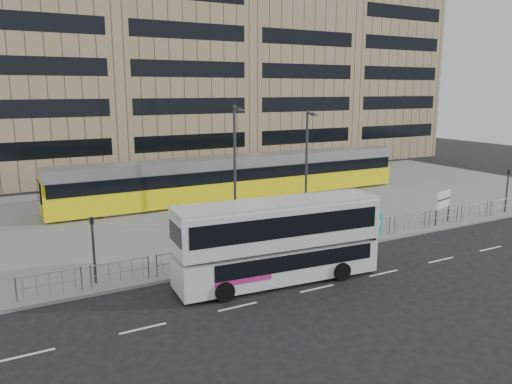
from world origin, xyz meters
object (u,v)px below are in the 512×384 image
traffic_light_west (93,241)px  lamp_post_west (235,161)px  pedestrian (353,208)px  traffic_light_east (507,185)px  lamp_post_east (307,157)px  station_sign (443,201)px  tram (239,177)px  double_decker_bus (278,239)px  ad_panel (377,224)px

traffic_light_west → lamp_post_west: size_ratio=0.40×
pedestrian → traffic_light_east: traffic_light_east is taller
pedestrian → lamp_post_east: bearing=32.3°
station_sign → lamp_post_west: (-12.20, 6.04, 2.73)m
tram → pedestrian: size_ratio=15.09×
tram → traffic_light_east: 19.92m
traffic_light_west → traffic_light_east: 28.77m
traffic_light_west → double_decker_bus: bearing=-35.2°
traffic_light_west → pedestrian: bearing=-1.1°
station_sign → ad_panel: size_ratio=1.54×
traffic_light_east → lamp_post_west: bearing=-174.7°
lamp_post_east → traffic_light_west: bearing=-157.5°
station_sign → lamp_post_east: 9.58m
traffic_light_west → traffic_light_east: (28.76, -0.30, 0.00)m
double_decker_bus → lamp_post_east: (8.60, 10.25, 2.06)m
lamp_post_east → ad_panel: bearing=-90.4°
station_sign → traffic_light_west: bearing=164.5°
double_decker_bus → station_sign: bearing=17.0°
ad_panel → lamp_post_east: bearing=93.3°
double_decker_bus → traffic_light_east: 21.42m
tram → station_sign: 15.66m
pedestrian → lamp_post_east: lamp_post_east is taller
tram → ad_panel: tram is taller
tram → traffic_light_west: (-13.89, -12.94, 0.22)m
ad_panel → lamp_post_west: 9.54m
station_sign → pedestrian: (-4.94, 3.10, -0.54)m
traffic_light_west → tram: bearing=32.8°
double_decker_bus → ad_panel: bearing=22.7°
tram → ad_panel: 13.89m
traffic_light_east → lamp_post_east: (-12.57, 7.02, 2.02)m
ad_panel → pedestrian: bearing=76.1°
station_sign → lamp_post_east: (-6.00, 7.05, 2.47)m
tram → lamp_post_east: lamp_post_east is taller
traffic_light_east → ad_panel: bearing=-155.0°
traffic_light_west → lamp_post_east: 17.65m
ad_panel → traffic_light_west: bearing=-178.9°
tram → traffic_light_east: (14.88, -13.24, 0.22)m
ad_panel → lamp_post_west: lamp_post_west is taller
traffic_light_west → lamp_post_west: lamp_post_west is taller
double_decker_bus → traffic_light_west: bearing=159.7°
traffic_light_east → lamp_post_east: 14.54m
tram → double_decker_bus: bearing=-110.6°
pedestrian → lamp_post_east: (-1.05, 3.95, 3.01)m
lamp_post_east → lamp_post_west: bearing=-170.7°
traffic_light_west → lamp_post_west: 11.73m
double_decker_bus → pedestrian: size_ratio=4.99×
tram → traffic_light_west: bearing=-136.7°
double_decker_bus → station_sign: size_ratio=4.47×
pedestrian → traffic_light_west: size_ratio=0.63×
double_decker_bus → traffic_light_west: size_ratio=3.16×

